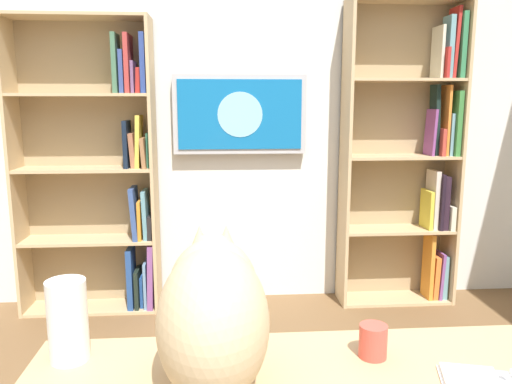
{
  "coord_description": "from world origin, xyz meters",
  "views": [
    {
      "loc": [
        0.19,
        1.43,
        1.47
      ],
      "look_at": [
        -0.0,
        -1.13,
        1.0
      ],
      "focal_mm": 35.0,
      "sensor_mm": 36.0,
      "label": 1
    }
  ],
  "objects_px": {
    "bookshelf_left": "(413,158)",
    "cat": "(213,310)",
    "paper_towel_roll": "(68,321)",
    "wall_mounted_tv": "(240,114)",
    "coffee_mug": "(373,341)",
    "bookshelf_right": "(104,173)"
  },
  "relations": [
    {
      "from": "bookshelf_left",
      "to": "cat",
      "type": "height_order",
      "value": "bookshelf_left"
    },
    {
      "from": "bookshelf_left",
      "to": "paper_towel_roll",
      "type": "distance_m",
      "value": 2.83
    },
    {
      "from": "wall_mounted_tv",
      "to": "cat",
      "type": "bearing_deg",
      "value": 85.91
    },
    {
      "from": "bookshelf_left",
      "to": "cat",
      "type": "distance_m",
      "value": 2.69
    },
    {
      "from": "cat",
      "to": "bookshelf_left",
      "type": "bearing_deg",
      "value": -121.85
    },
    {
      "from": "bookshelf_left",
      "to": "wall_mounted_tv",
      "type": "xyz_separation_m",
      "value": [
        1.25,
        -0.08,
        0.31
      ]
    },
    {
      "from": "bookshelf_left",
      "to": "paper_towel_roll",
      "type": "xyz_separation_m",
      "value": [
        1.83,
        2.15,
        -0.2
      ]
    },
    {
      "from": "bookshelf_left",
      "to": "cat",
      "type": "bearing_deg",
      "value": 58.15
    },
    {
      "from": "coffee_mug",
      "to": "cat",
      "type": "bearing_deg",
      "value": 11.09
    },
    {
      "from": "bookshelf_right",
      "to": "cat",
      "type": "xyz_separation_m",
      "value": [
        -0.78,
        2.29,
        -0.04
      ]
    },
    {
      "from": "bookshelf_left",
      "to": "bookshelf_right",
      "type": "relative_size",
      "value": 1.07
    },
    {
      "from": "paper_towel_roll",
      "to": "bookshelf_left",
      "type": "bearing_deg",
      "value": -130.42
    },
    {
      "from": "wall_mounted_tv",
      "to": "coffee_mug",
      "type": "xyz_separation_m",
      "value": [
        -0.28,
        2.28,
        -0.59
      ]
    },
    {
      "from": "bookshelf_left",
      "to": "wall_mounted_tv",
      "type": "distance_m",
      "value": 1.29
    },
    {
      "from": "bookshelf_right",
      "to": "wall_mounted_tv",
      "type": "xyz_separation_m",
      "value": [
        -0.95,
        -0.08,
        0.4
      ]
    },
    {
      "from": "wall_mounted_tv",
      "to": "cat",
      "type": "relative_size",
      "value": 1.6
    },
    {
      "from": "bookshelf_right",
      "to": "cat",
      "type": "distance_m",
      "value": 2.42
    },
    {
      "from": "coffee_mug",
      "to": "bookshelf_right",
      "type": "bearing_deg",
      "value": -60.64
    },
    {
      "from": "cat",
      "to": "paper_towel_roll",
      "type": "relative_size",
      "value": 2.51
    },
    {
      "from": "wall_mounted_tv",
      "to": "cat",
      "type": "distance_m",
      "value": 2.41
    },
    {
      "from": "cat",
      "to": "paper_towel_roll",
      "type": "xyz_separation_m",
      "value": [
        0.41,
        -0.14,
        -0.08
      ]
    },
    {
      "from": "wall_mounted_tv",
      "to": "bookshelf_right",
      "type": "bearing_deg",
      "value": 4.68
    }
  ]
}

